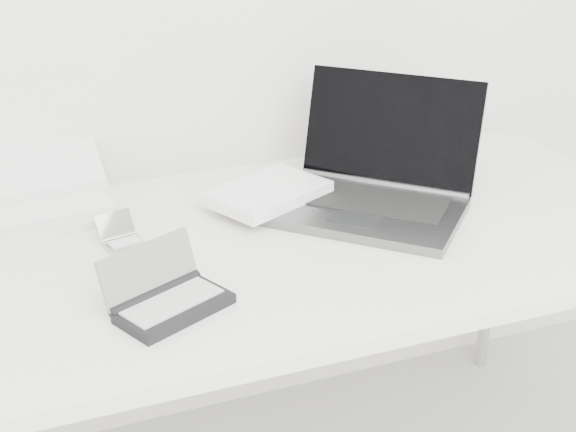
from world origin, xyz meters
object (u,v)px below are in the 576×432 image
object	(u,v)px
laptop_large	(348,188)
palmtop_charcoal	(167,298)
desk	(295,254)
netbook_open_white	(51,199)

from	to	relation	value
laptop_large	palmtop_charcoal	xyz separation A→B (m)	(-0.46, -0.28, -0.02)
desk	laptop_large	world-z (taller)	laptop_large
palmtop_charcoal	desk	bearing A→B (deg)	7.13
netbook_open_white	desk	bearing A→B (deg)	-38.43
palmtop_charcoal	laptop_large	bearing A→B (deg)	5.75
laptop_large	palmtop_charcoal	world-z (taller)	laptop_large
laptop_large	netbook_open_white	xyz separation A→B (m)	(-0.60, 0.21, -0.02)
desk	netbook_open_white	xyz separation A→B (m)	(-0.44, 0.29, 0.07)
desk	netbook_open_white	distance (m)	0.53
laptop_large	palmtop_charcoal	bearing A→B (deg)	-105.02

